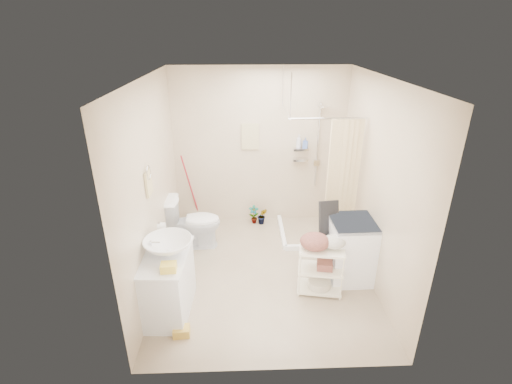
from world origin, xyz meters
TOP-DOWN VIEW (x-y plane):
  - floor at (0.00, 0.00)m, footprint 3.20×3.20m
  - ceiling at (0.00, 0.00)m, footprint 2.80×3.20m
  - wall_back at (0.00, 1.60)m, footprint 2.80×0.04m
  - wall_front at (0.00, -1.60)m, footprint 2.80×0.04m
  - wall_left at (-1.40, 0.00)m, footprint 0.04×3.20m
  - wall_right at (1.40, 0.00)m, footprint 0.04×3.20m
  - vanity at (-1.16, -0.70)m, footprint 0.54×0.91m
  - sink at (-1.12, -0.66)m, footprint 0.59×0.59m
  - counter_basket at (-1.07, -0.99)m, footprint 0.17×0.14m
  - floor_basket at (-0.98, -1.11)m, footprint 0.28×0.22m
  - toilet at (-1.04, 0.74)m, footprint 0.83×0.49m
  - mop at (-1.20, 1.54)m, footprint 0.13×0.13m
  - potted_plant_a at (-0.10, 1.42)m, footprint 0.18×0.12m
  - potted_plant_b at (0.04, 1.40)m, footprint 0.17×0.14m
  - hanging_towel at (-0.15, 1.58)m, footprint 0.28×0.03m
  - towel_ring at (-1.38, -0.20)m, footprint 0.04×0.22m
  - tp_holder at (-1.36, 0.05)m, footprint 0.08×0.12m
  - shower at (0.85, 1.05)m, footprint 1.10×1.10m
  - shampoo_bottle_a at (0.63, 1.54)m, footprint 0.11×0.11m
  - shampoo_bottle_b at (0.74, 1.51)m, footprint 0.10×0.10m
  - washing_machine at (1.14, -0.12)m, footprint 0.60×0.62m
  - laundry_rack at (0.68, -0.41)m, footprint 0.60×0.41m
  - ironing_board at (0.85, -0.05)m, footprint 0.32×0.21m

SIDE VIEW (x-z plane):
  - floor at x=0.00m, z-range 0.00..0.00m
  - floor_basket at x=-0.98m, z-range 0.00..0.14m
  - potted_plant_b at x=0.04m, z-range 0.00..0.30m
  - potted_plant_a at x=-0.10m, z-range 0.00..0.33m
  - laundry_rack at x=0.68m, z-range 0.00..0.76m
  - vanity at x=-1.16m, z-range 0.00..0.78m
  - toilet at x=-1.04m, z-range 0.00..0.82m
  - washing_machine at x=1.14m, z-range 0.00..0.85m
  - ironing_board at x=0.85m, z-range 0.00..1.08m
  - mop at x=-1.20m, z-range 0.00..1.24m
  - tp_holder at x=-1.36m, z-range 0.65..0.79m
  - counter_basket at x=-1.07m, z-range 0.78..0.87m
  - sink at x=-1.12m, z-range 0.78..0.96m
  - shower at x=0.85m, z-range 0.00..2.10m
  - wall_back at x=0.00m, z-range 0.00..2.60m
  - wall_front at x=0.00m, z-range 0.00..2.60m
  - wall_left at x=-1.40m, z-range 0.00..2.60m
  - wall_right at x=1.40m, z-range 0.00..2.60m
  - shampoo_bottle_b at x=0.74m, z-range 1.32..1.49m
  - shampoo_bottle_a at x=0.63m, z-range 1.32..1.54m
  - towel_ring at x=-1.38m, z-range 1.30..1.64m
  - hanging_towel at x=-0.15m, z-range 1.29..1.71m
  - ceiling at x=0.00m, z-range 2.58..2.62m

